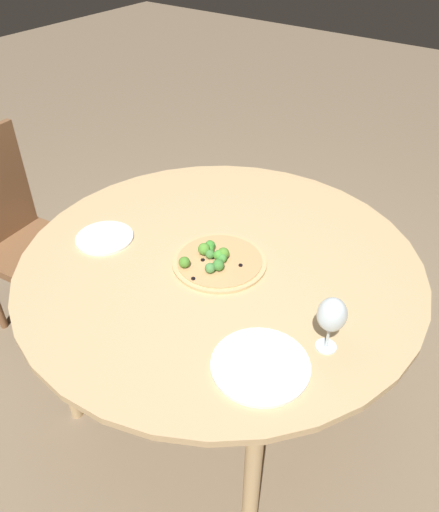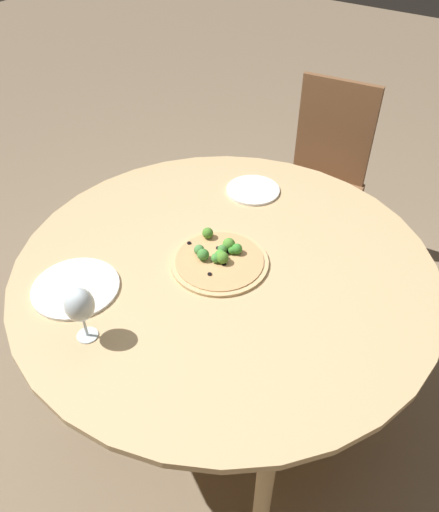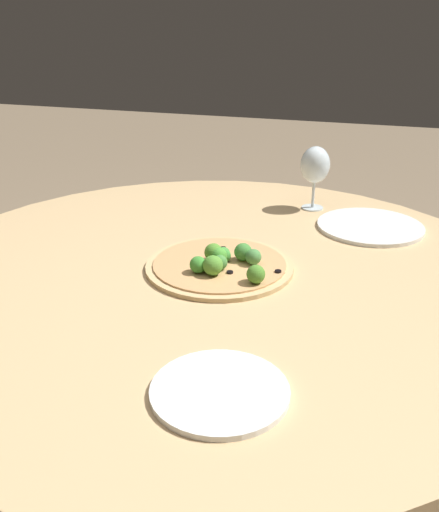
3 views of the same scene
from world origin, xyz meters
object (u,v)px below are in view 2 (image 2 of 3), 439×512
plate_near (253,190)px  plate_far (76,288)px  chair (322,176)px  wine_glass (80,306)px  pizza (219,258)px

plate_near → plate_far: (-0.78, 0.17, 0.00)m
chair → plate_near: (-0.64, 0.02, 0.26)m
plate_far → plate_near: bearing=-12.0°
chair → plate_far: (-1.42, 0.19, 0.26)m
chair → wine_glass: chair is taller
chair → pizza: 1.10m
plate_near → plate_far: same height
pizza → plate_far: pizza is taller
plate_near → plate_far: 0.80m
plate_far → wine_glass: bearing=-123.6°
chair → plate_far: bearing=-104.3°
wine_glass → plate_near: 0.90m
plate_far → pizza: bearing=-39.1°
pizza → wine_glass: size_ratio=1.82×
pizza → plate_near: 0.44m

